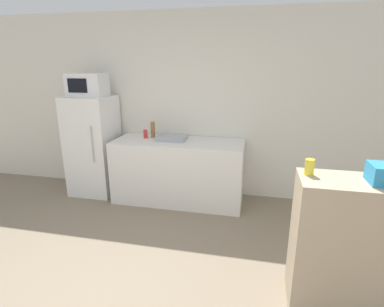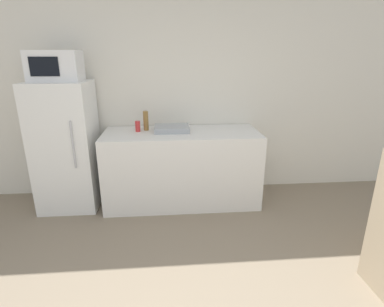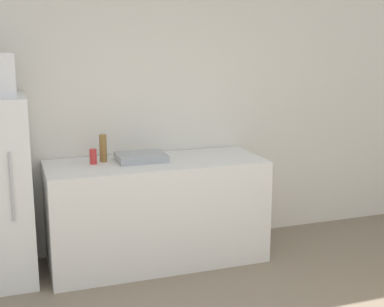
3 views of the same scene
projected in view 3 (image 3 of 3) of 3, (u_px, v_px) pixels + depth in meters
name	position (u px, v px, depth m)	size (l,w,h in m)	color
wall_back	(143.00, 104.00, 4.69)	(8.00, 0.06, 2.60)	silver
counter	(156.00, 211.00, 4.51)	(1.80, 0.71, 0.87)	silver
sink_basin	(141.00, 157.00, 4.43)	(0.40, 0.32, 0.06)	#9EA3A8
bottle_tall	(103.00, 148.00, 4.38)	(0.06, 0.06, 0.23)	olive
bottle_short	(93.00, 157.00, 4.31)	(0.06, 0.06, 0.12)	red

